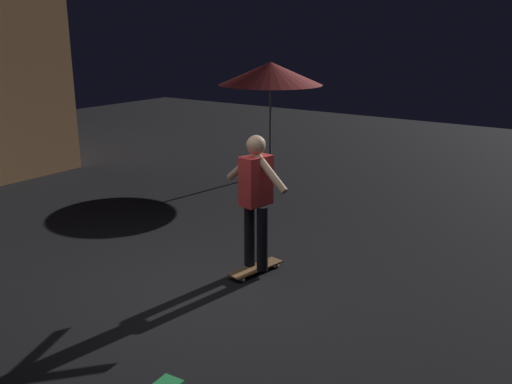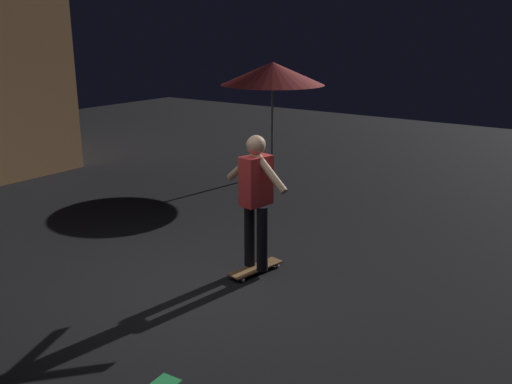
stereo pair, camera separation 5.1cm
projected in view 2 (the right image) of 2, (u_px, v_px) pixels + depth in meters
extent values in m
plane|color=black|center=(192.00, 298.00, 6.31)|extent=(28.00, 28.00, 0.00)
cylinder|color=slate|center=(272.00, 122.00, 11.45)|extent=(0.05, 0.05, 2.20)
cone|color=#A52626|center=(273.00, 73.00, 11.18)|extent=(2.10, 2.10, 0.45)
cube|color=olive|center=(256.00, 268.00, 6.97)|extent=(0.80, 0.33, 0.02)
sphere|color=silver|center=(268.00, 262.00, 7.24)|extent=(0.05, 0.05, 0.05)
sphere|color=silver|center=(277.00, 266.00, 7.12)|extent=(0.05, 0.05, 0.05)
sphere|color=silver|center=(234.00, 276.00, 6.83)|extent=(0.05, 0.05, 0.05)
sphere|color=silver|center=(243.00, 280.00, 6.72)|extent=(0.05, 0.05, 0.05)
sphere|color=silver|center=(159.00, 383.00, 4.76)|extent=(0.05, 0.05, 0.05)
cylinder|color=black|center=(250.00, 234.00, 6.92)|extent=(0.14, 0.14, 0.82)
cylinder|color=black|center=(262.00, 239.00, 6.77)|extent=(0.14, 0.14, 0.82)
cube|color=red|center=(256.00, 181.00, 6.65)|extent=(0.41, 0.28, 0.60)
sphere|color=tan|center=(256.00, 145.00, 6.53)|extent=(0.23, 0.23, 0.23)
cylinder|color=tan|center=(243.00, 165.00, 6.76)|extent=(0.18, 0.55, 0.46)
cylinder|color=tan|center=(269.00, 172.00, 6.46)|extent=(0.18, 0.55, 0.46)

